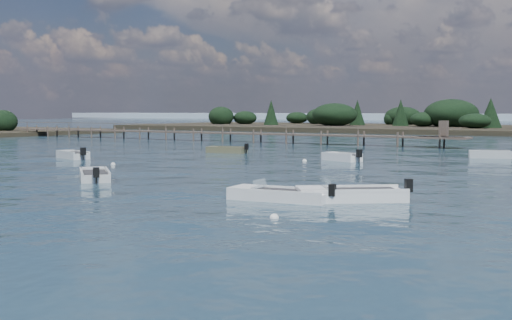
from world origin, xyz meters
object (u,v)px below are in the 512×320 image
Objects in this scene: dinghy_mid_grey at (95,177)px; dinghy_extra_a at (227,151)px; tender_far_grey at (73,156)px; tender_far_white at (342,159)px; tender_far_grey_b at (490,156)px; dinghy_mid_white_a at (279,197)px; jetty at (226,133)px; dinghy_mid_white_b at (351,197)px.

dinghy_extra_a reaches higher than dinghy_mid_grey.
tender_far_white is at bearing 24.37° from tender_far_grey.
tender_far_grey_b is (8.88, 8.35, -0.00)m from tender_far_white.
dinghy_mid_grey is 0.84× the size of dinghy_mid_white_a.
jetty reaches higher than tender_far_white.
tender_far_white is 0.77× the size of dinghy_mid_white_a.
dinghy_mid_white_b is 51.02m from jetty.
jetty is (-11.32, 17.18, 0.84)m from dinghy_extra_a.
tender_far_white is at bearing 71.02° from dinghy_mid_grey.
dinghy_mid_white_b is at bearing -47.08° from dinghy_extra_a.
tender_far_grey is 0.06× the size of jetty.
tender_far_white is at bearing -40.82° from jetty.
tender_far_grey is 29.39m from dinghy_mid_white_b.
tender_far_grey_b is at bearing -20.32° from jetty.
tender_far_grey_b reaches higher than dinghy_extra_a.
tender_far_grey is at bearing -119.17° from dinghy_extra_a.
tender_far_grey is (-18.78, -8.51, -0.00)m from tender_far_white.
dinghy_mid_white_b is (15.00, -0.59, 0.01)m from dinghy_mid_grey.
tender_far_white is 12.19m from tender_far_grey_b.
tender_far_white reaches higher than dinghy_mid_grey.
jetty reaches higher than dinghy_extra_a.
dinghy_mid_grey is 1.09× the size of tender_far_grey_b.
dinghy_mid_white_b reaches higher than tender_far_grey_b.
dinghy_mid_white_b reaches higher than tender_far_grey.
dinghy_mid_grey is at bearing -75.02° from dinghy_extra_a.
tender_far_grey is at bearing 153.99° from dinghy_mid_white_a.
dinghy_mid_white_a is (5.99, -20.59, -0.03)m from tender_far_white.
dinghy_mid_white_a is 1.00× the size of dinghy_mid_white_b.
dinghy_mid_grey is 12.55m from dinghy_mid_white_a.
jetty is (-17.16, 39.01, 0.84)m from dinghy_mid_grey.
tender_far_white is 0.99× the size of tender_far_grey_b.
dinghy_mid_grey is 15.01m from dinghy_mid_white_b.
dinghy_mid_white_a is at bearing -152.50° from dinghy_mid_white_b.
tender_far_grey_b is at bearing 43.24° from tender_far_white.
jetty reaches higher than dinghy_mid_white_b.
dinghy_extra_a is 1.02× the size of tender_far_grey.
jetty is at bearing 129.08° from dinghy_mid_white_b.
dinghy_mid_white_a is at bearing -54.18° from jetty.
dinghy_mid_grey is 1.02× the size of tender_far_grey.
tender_far_grey_b reaches higher than dinghy_mid_grey.
dinghy_mid_grey is 1.01× the size of dinghy_extra_a.
dinghy_extra_a is 30.61m from dinghy_mid_white_b.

